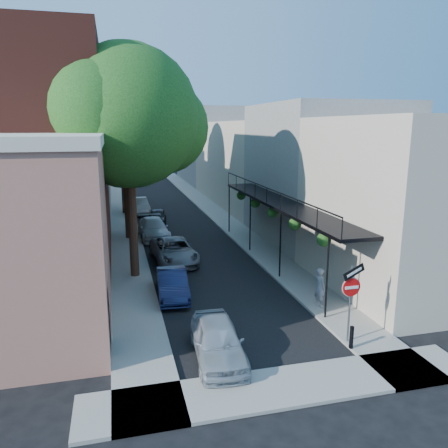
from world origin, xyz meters
TOP-DOWN VIEW (x-y plane):
  - ground at (0.00, 0.00)m, footprint 160.00×160.00m
  - road_surface at (0.00, 30.00)m, footprint 6.00×64.00m
  - sidewalk_left at (-4.00, 30.00)m, footprint 2.00×64.00m
  - sidewalk_right at (4.00, 30.00)m, footprint 2.00×64.00m
  - sidewalk_cross at (0.00, -1.00)m, footprint 12.00×2.00m
  - buildings_left at (-9.30, 28.76)m, footprint 10.10×59.10m
  - buildings_right at (8.99, 29.49)m, footprint 9.80×55.00m
  - sign_post at (3.16, 0.97)m, footprint 0.89×0.17m
  - bollard at (3.00, 0.50)m, footprint 0.14×0.14m
  - oak_near at (-3.37, 10.26)m, footprint 7.48×6.80m
  - oak_mid at (-3.42, 18.23)m, footprint 6.60×6.00m
  - oak_far at (-3.35, 27.27)m, footprint 7.70×7.00m
  - parked_car_a at (-1.56, 1.12)m, footprint 1.84×4.02m
  - parked_car_b at (-2.29, 6.91)m, footprint 1.49×3.78m
  - parked_car_c at (-1.51, 12.07)m, footprint 2.51×4.92m
  - parked_car_d at (-2.13, 17.90)m, footprint 2.05×4.70m
  - parked_car_e at (-1.40, 22.47)m, footprint 1.76×3.50m
  - parked_car_f at (-2.60, 26.83)m, footprint 1.86×4.38m
  - pedestrian at (3.58, 4.10)m, footprint 0.47×0.65m

SIDE VIEW (x-z plane):
  - ground at x=0.00m, z-range 0.00..0.00m
  - road_surface at x=0.00m, z-range 0.00..0.01m
  - sidewalk_left at x=-4.00m, z-range 0.00..0.12m
  - sidewalk_right at x=4.00m, z-range 0.00..0.12m
  - sidewalk_cross at x=0.00m, z-range 0.00..0.12m
  - bollard at x=3.00m, z-range 0.12..0.92m
  - parked_car_e at x=-1.40m, z-range 0.00..1.14m
  - parked_car_b at x=-2.29m, z-range 0.00..1.22m
  - parked_car_c at x=-1.51m, z-range 0.00..1.33m
  - parked_car_a at x=-1.56m, z-range 0.00..1.33m
  - parked_car_d at x=-2.13m, z-range 0.00..1.35m
  - parked_car_f at x=-2.60m, z-range 0.00..1.40m
  - pedestrian at x=3.58m, z-range 0.12..1.79m
  - sign_post at x=3.16m, z-range 0.54..3.53m
  - buildings_right at x=8.99m, z-range -0.58..9.42m
  - buildings_left at x=-9.30m, z-range -1.06..10.94m
  - oak_mid at x=-3.42m, z-range 1.96..12.16m
  - oak_near at x=-3.37m, z-range 2.17..13.59m
  - oak_far at x=-3.35m, z-range 2.31..14.21m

